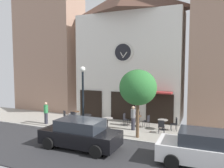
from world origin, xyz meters
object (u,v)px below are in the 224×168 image
at_px(pedestrian_green, 46,113).
at_px(parked_car_black, 80,134).
at_px(cafe_table_near_curb, 136,119).
at_px(cafe_chair_left_end, 161,126).
at_px(cafe_chair_under_awning, 66,115).
at_px(parked_car_white, 207,149).
at_px(cafe_chair_corner, 125,118).
at_px(cafe_table_rightmost, 163,123).
at_px(cafe_table_near_door, 76,115).
at_px(cafe_table_center_right, 86,117).
at_px(street_tree, 138,88).
at_px(cafe_table_center, 107,121).
at_px(pedestrian_grey, 133,118).
at_px(street_lamp, 83,98).
at_px(cafe_chair_facing_street, 75,118).
at_px(cafe_chair_facing_wall, 137,116).
at_px(cafe_chair_by_entrance, 147,120).
at_px(cafe_chair_near_tree, 73,116).
at_px(cafe_chair_outer, 175,123).

bearing_deg(pedestrian_green, parked_car_black, -32.22).
bearing_deg(cafe_table_near_curb, parked_car_black, -106.18).
relative_size(cafe_chair_left_end, cafe_chair_under_awning, 1.00).
xyz_separation_m(cafe_table_near_curb, parked_car_white, (4.77, -4.91, 0.20)).
bearing_deg(cafe_chair_corner, cafe_table_rightmost, -0.74).
height_order(cafe_table_near_door, cafe_table_center_right, cafe_table_near_door).
relative_size(cafe_table_rightmost, pedestrian_green, 0.43).
relative_size(street_tree, cafe_table_center, 5.43).
relative_size(pedestrian_grey, parked_car_black, 0.39).
bearing_deg(cafe_table_near_curb, street_lamp, -139.91).
relative_size(cafe_table_center_right, cafe_chair_facing_street, 0.87).
xyz_separation_m(street_lamp, cafe_chair_facing_wall, (2.81, 3.36, -1.70)).
distance_m(cafe_chair_by_entrance, cafe_chair_near_tree, 5.66).
bearing_deg(cafe_table_center, pedestrian_green, -171.73).
distance_m(cafe_table_near_curb, cafe_chair_corner, 0.83).
xyz_separation_m(cafe_chair_by_entrance, pedestrian_green, (-7.35, -2.04, 0.33)).
height_order(cafe_table_rightmost, cafe_chair_near_tree, cafe_chair_near_tree).
bearing_deg(cafe_chair_by_entrance, street_lamp, -147.26).
bearing_deg(cafe_chair_corner, street_lamp, -132.72).
height_order(street_lamp, cafe_chair_outer, street_lamp).
xyz_separation_m(street_tree, parked_car_white, (3.96, -2.51, -2.34)).
xyz_separation_m(pedestrian_green, parked_car_black, (5.01, -3.15, -0.10)).
distance_m(street_lamp, cafe_chair_outer, 6.50).
bearing_deg(cafe_table_center, cafe_table_near_curb, 39.88).
bearing_deg(parked_car_black, pedestrian_green, 147.78).
bearing_deg(cafe_chair_corner, cafe_table_near_door, -177.98).
relative_size(street_lamp, cafe_table_center_right, 5.60).
xyz_separation_m(cafe_chair_left_end, cafe_chair_facing_street, (-6.23, -0.58, 0.00)).
bearing_deg(cafe_chair_facing_wall, cafe_chair_under_awning, -160.66).
relative_size(street_tree, cafe_chair_left_end, 4.67).
relative_size(cafe_chair_under_awning, pedestrian_grey, 0.54).
bearing_deg(cafe_chair_facing_wall, cafe_chair_left_end, -40.61).
height_order(cafe_chair_facing_street, cafe_chair_facing_wall, same).
height_order(street_tree, cafe_chair_left_end, street_tree).
height_order(cafe_table_center, cafe_chair_outer, cafe_chair_outer).
height_order(cafe_chair_outer, cafe_chair_corner, same).
height_order(street_tree, cafe_chair_near_tree, street_tree).
xyz_separation_m(cafe_chair_left_end, cafe_chair_corner, (-2.84, 0.91, 0.00)).
xyz_separation_m(street_tree, cafe_table_center_right, (-4.46, 1.43, -2.56)).
xyz_separation_m(cafe_chair_under_awning, cafe_chair_by_entrance, (6.32, 0.96, 0.00)).
relative_size(cafe_chair_corner, pedestrian_green, 0.54).
relative_size(cafe_table_near_curb, pedestrian_green, 0.46).
xyz_separation_m(cafe_table_rightmost, cafe_chair_by_entrance, (-1.14, 0.12, 0.02)).
height_order(cafe_table_center, cafe_chair_left_end, cafe_chair_left_end).
height_order(cafe_table_near_curb, cafe_chair_facing_wall, cafe_chair_facing_wall).
xyz_separation_m(cafe_table_center_right, cafe_chair_by_entrance, (4.46, 0.90, -0.01)).
distance_m(cafe_chair_facing_street, cafe_chair_by_entrance, 5.26).
height_order(cafe_table_center, cafe_chair_near_tree, cafe_chair_near_tree).
relative_size(cafe_table_near_door, cafe_table_near_curb, 0.95).
bearing_deg(cafe_chair_facing_wall, cafe_table_center, -123.88).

